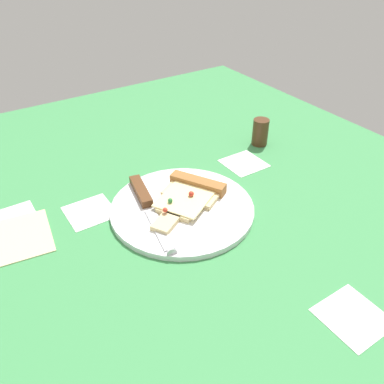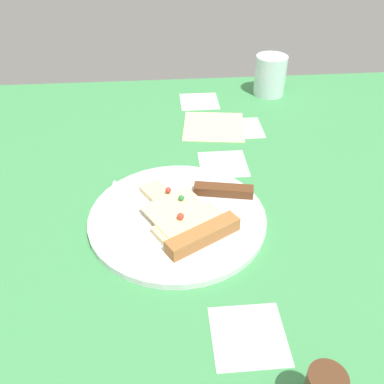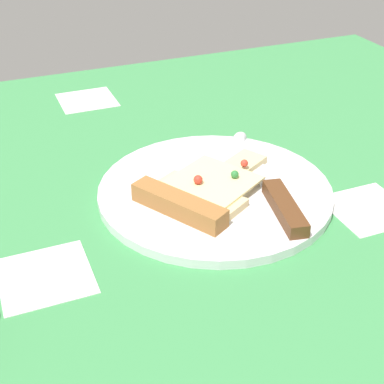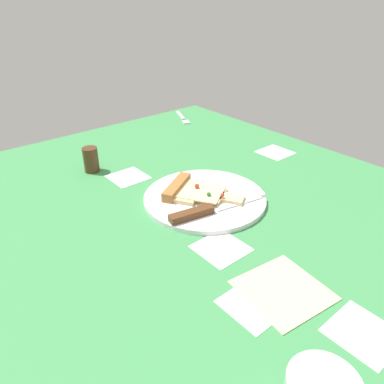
% 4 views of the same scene
% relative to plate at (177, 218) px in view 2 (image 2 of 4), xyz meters
% --- Properties ---
extents(ground_plane, '(1.18, 1.18, 0.03)m').
position_rel_plate_xyz_m(ground_plane, '(-0.10, 0.02, -0.02)').
color(ground_plane, '#3D8C4C').
rests_on(ground_plane, ground).
extents(plate, '(0.28, 0.28, 0.01)m').
position_rel_plate_xyz_m(plate, '(0.00, 0.00, 0.00)').
color(plate, silver).
rests_on(plate, ground_plane).
extents(pizza_slice, '(0.15, 0.19, 0.02)m').
position_rel_plate_xyz_m(pizza_slice, '(-0.01, 0.02, 0.01)').
color(pizza_slice, beige).
rests_on(pizza_slice, plate).
extents(knife, '(0.24, 0.07, 0.02)m').
position_rel_plate_xyz_m(knife, '(-0.04, -0.06, 0.01)').
color(knife, silver).
rests_on(knife, plate).
extents(drinking_glass, '(0.08, 0.08, 0.09)m').
position_rel_plate_xyz_m(drinking_glass, '(-0.25, -0.46, 0.04)').
color(drinking_glass, silver).
rests_on(drinking_glass, ground_plane).
extents(napkin, '(0.15, 0.15, 0.00)m').
position_rel_plate_xyz_m(napkin, '(-0.10, -0.30, -0.00)').
color(napkin, beige).
rests_on(napkin, ground_plane).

